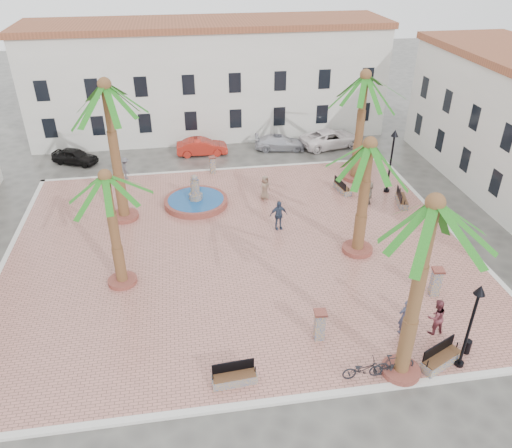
# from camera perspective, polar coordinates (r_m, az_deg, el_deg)

# --- Properties ---
(ground) EXTENTS (120.00, 120.00, 0.00)m
(ground) POSITION_cam_1_polar(r_m,az_deg,el_deg) (28.83, -1.97, -2.90)
(ground) COLOR #56544F
(ground) RESTS_ON ground
(plaza) EXTENTS (26.00, 22.00, 0.15)m
(plaza) POSITION_cam_1_polar(r_m,az_deg,el_deg) (28.79, -1.97, -2.77)
(plaza) COLOR tan
(plaza) RESTS_ON ground
(kerb_n) EXTENTS (26.30, 0.30, 0.16)m
(kerb_n) POSITION_cam_1_polar(r_m,az_deg,el_deg) (38.41, -4.06, 6.19)
(kerb_n) COLOR silver
(kerb_n) RESTS_ON ground
(kerb_s) EXTENTS (26.30, 0.30, 0.16)m
(kerb_s) POSITION_cam_1_polar(r_m,az_deg,el_deg) (20.59, 2.16, -19.62)
(kerb_s) COLOR silver
(kerb_s) RESTS_ON ground
(kerb_e) EXTENTS (0.30, 22.30, 0.16)m
(kerb_e) POSITION_cam_1_polar(r_m,az_deg,el_deg) (32.71, 21.25, -0.62)
(kerb_e) COLOR silver
(kerb_e) RESTS_ON ground
(kerb_w) EXTENTS (0.30, 22.30, 0.16)m
(kerb_w) POSITION_cam_1_polar(r_m,az_deg,el_deg) (30.42, -27.13, -4.57)
(kerb_w) COLOR silver
(kerb_w) RESTS_ON ground
(building_north) EXTENTS (30.40, 7.40, 9.50)m
(building_north) POSITION_cam_1_polar(r_m,az_deg,el_deg) (45.36, -5.42, 16.25)
(building_north) COLOR silver
(building_north) RESTS_ON ground
(fountain) EXTENTS (4.19, 4.19, 2.16)m
(fountain) POSITION_cam_1_polar(r_m,az_deg,el_deg) (33.29, -6.88, 2.69)
(fountain) COLOR #96463A
(fountain) RESTS_ON plaza
(palm_nw) EXTENTS (5.76, 5.76, 8.84)m
(palm_nw) POSITION_cam_1_polar(r_m,az_deg,el_deg) (29.84, -16.67, 13.27)
(palm_nw) COLOR #96463A
(palm_nw) RESTS_ON plaza
(palm_sw) EXTENTS (4.83, 4.83, 6.40)m
(palm_sw) POSITION_cam_1_polar(r_m,az_deg,el_deg) (24.18, -16.62, 3.64)
(palm_sw) COLOR #96463A
(palm_sw) RESTS_ON plaza
(palm_s) EXTENTS (5.16, 5.16, 8.29)m
(palm_s) POSITION_cam_1_polar(r_m,az_deg,el_deg) (18.01, 19.33, -0.16)
(palm_s) COLOR #96463A
(palm_s) RESTS_ON plaza
(palm_e) EXTENTS (5.58, 5.58, 6.85)m
(palm_e) POSITION_cam_1_polar(r_m,az_deg,el_deg) (26.37, 12.71, 7.19)
(palm_e) COLOR #96463A
(palm_e) RESTS_ON plaza
(palm_ne) EXTENTS (5.81, 5.81, 7.92)m
(palm_ne) POSITION_cam_1_polar(r_m,az_deg,el_deg) (35.24, 12.26, 14.85)
(palm_ne) COLOR #96463A
(palm_ne) RESTS_ON plaza
(bench_s) EXTENTS (1.85, 0.68, 0.96)m
(bench_s) POSITION_cam_1_polar(r_m,az_deg,el_deg) (20.92, -2.50, -17.16)
(bench_s) COLOR slate
(bench_s) RESTS_ON plaza
(bench_se) EXTENTS (2.05, 1.38, 1.04)m
(bench_se) POSITION_cam_1_polar(r_m,az_deg,el_deg) (22.89, 20.37, -14.31)
(bench_se) COLOR slate
(bench_se) RESTS_ON plaza
(bench_e) EXTENTS (0.99, 1.93, 0.98)m
(bench_e) POSITION_cam_1_polar(r_m,az_deg,el_deg) (34.50, 16.30, 2.63)
(bench_e) COLOR slate
(bench_e) RESTS_ON plaza
(bench_ne) EXTENTS (0.82, 1.83, 0.93)m
(bench_ne) POSITION_cam_1_polar(r_m,az_deg,el_deg) (35.27, 9.81, 4.07)
(bench_ne) COLOR slate
(bench_ne) RESTS_ON plaza
(lamppost_s) EXTENTS (0.45, 0.45, 4.18)m
(lamppost_s) POSITION_cam_1_polar(r_m,az_deg,el_deg) (21.56, 23.62, -9.30)
(lamppost_s) COLOR black
(lamppost_s) RESTS_ON plaza
(lamppost_e) EXTENTS (0.49, 0.49, 4.50)m
(lamppost_e) POSITION_cam_1_polar(r_m,az_deg,el_deg) (34.83, 15.32, 8.10)
(lamppost_e) COLOR black
(lamppost_e) RESTS_ON plaza
(bollard_se) EXTENTS (0.58, 0.58, 1.51)m
(bollard_se) POSITION_cam_1_polar(r_m,az_deg,el_deg) (22.53, 7.28, -11.33)
(bollard_se) COLOR slate
(bollard_se) RESTS_ON plaza
(bollard_n) EXTENTS (0.52, 0.52, 1.30)m
(bollard_n) POSITION_cam_1_polar(r_m,az_deg,el_deg) (37.52, -4.99, 6.78)
(bollard_n) COLOR slate
(bollard_n) RESTS_ON plaza
(bollard_e) EXTENTS (0.63, 0.63, 1.54)m
(bollard_e) POSITION_cam_1_polar(r_m,az_deg,el_deg) (26.28, 19.87, -6.20)
(bollard_e) COLOR slate
(bollard_e) RESTS_ON plaza
(litter_bin) EXTENTS (0.33, 0.33, 0.64)m
(litter_bin) POSITION_cam_1_polar(r_m,az_deg,el_deg) (23.84, 22.97, -12.76)
(litter_bin) COLOR black
(litter_bin) RESTS_ON plaza
(cyclist_a) EXTENTS (0.70, 0.49, 1.82)m
(cyclist_a) POSITION_cam_1_polar(r_m,az_deg,el_deg) (23.50, 16.67, -10.13)
(cyclist_a) COLOR #35384D
(cyclist_a) RESTS_ON plaza
(bicycle_a) EXTENTS (1.71, 0.61, 0.90)m
(bicycle_a) POSITION_cam_1_polar(r_m,az_deg,el_deg) (21.41, 12.12, -15.92)
(bicycle_a) COLOR black
(bicycle_a) RESTS_ON plaza
(cyclist_b) EXTENTS (0.95, 0.78, 1.79)m
(cyclist_b) POSITION_cam_1_polar(r_m,az_deg,el_deg) (23.96, 19.89, -9.94)
(cyclist_b) COLOR brown
(cyclist_b) RESTS_ON plaza
(bicycle_b) EXTENTS (1.80, 0.58, 1.07)m
(bicycle_b) POSITION_cam_1_polar(r_m,az_deg,el_deg) (21.79, 15.51, -15.14)
(bicycle_b) COLOR black
(bicycle_b) RESTS_ON plaza
(pedestrian_fountain_a) EXTENTS (0.97, 0.90, 1.66)m
(pedestrian_fountain_a) POSITION_cam_1_polar(r_m,az_deg,el_deg) (33.55, 1.03, 4.19)
(pedestrian_fountain_a) COLOR #8A705B
(pedestrian_fountain_a) RESTS_ON plaza
(pedestrian_fountain_b) EXTENTS (1.14, 0.57, 1.88)m
(pedestrian_fountain_b) POSITION_cam_1_polar(r_m,az_deg,el_deg) (30.05, 2.58, 1.02)
(pedestrian_fountain_b) COLOR #2E3C54
(pedestrian_fountain_b) RESTS_ON plaza
(pedestrian_north) EXTENTS (0.93, 1.21, 1.66)m
(pedestrian_north) POSITION_cam_1_polar(r_m,az_deg,el_deg) (37.63, -14.67, 6.19)
(pedestrian_north) COLOR #54545A
(pedestrian_north) RESTS_ON plaza
(pedestrian_east) EXTENTS (0.71, 1.48, 1.54)m
(pedestrian_east) POSITION_cam_1_polar(r_m,az_deg,el_deg) (33.83, 12.81, 3.49)
(pedestrian_east) COLOR #746658
(pedestrian_east) RESTS_ON plaza
(car_black) EXTENTS (3.89, 2.82, 1.23)m
(car_black) POSITION_cam_1_polar(r_m,az_deg,el_deg) (41.88, -20.00, 7.30)
(car_black) COLOR black
(car_black) RESTS_ON ground
(car_red) EXTENTS (4.14, 1.50, 1.36)m
(car_red) POSITION_cam_1_polar(r_m,az_deg,el_deg) (41.30, -6.19, 8.78)
(car_red) COLOR red
(car_red) RESTS_ON ground
(car_silver) EXTENTS (4.43, 2.34, 1.22)m
(car_silver) POSITION_cam_1_polar(r_m,az_deg,el_deg) (42.15, 2.78, 9.29)
(car_silver) COLOR silver
(car_silver) RESTS_ON ground
(car_white) EXTENTS (5.64, 3.46, 1.46)m
(car_white) POSITION_cam_1_polar(r_m,az_deg,el_deg) (43.12, 8.57, 9.65)
(car_white) COLOR white
(car_white) RESTS_ON ground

